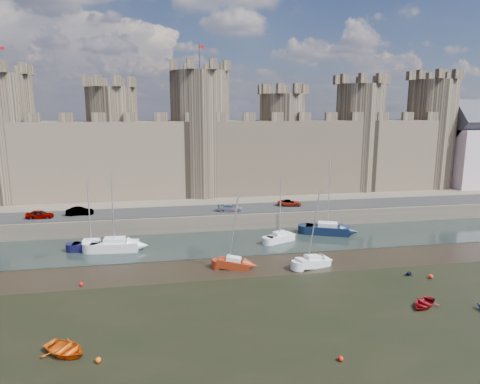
{
  "coord_description": "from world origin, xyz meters",
  "views": [
    {
      "loc": [
        -5.23,
        -33.5,
        18.74
      ],
      "look_at": [
        4.87,
        22.0,
        7.72
      ],
      "focal_mm": 32.0,
      "sensor_mm": 36.0,
      "label": 1
    }
  ],
  "objects": [
    {
      "name": "ground",
      "position": [
        0.0,
        0.0,
        0.0
      ],
      "size": [
        160.0,
        160.0,
        0.0
      ],
      "primitive_type": "plane",
      "color": "black",
      "rests_on": "ground"
    },
    {
      "name": "seaweed_patch",
      "position": [
        0.0,
        -6.0,
        0.01
      ],
      "size": [
        70.0,
        34.0,
        0.01
      ],
      "primitive_type": "cube",
      "color": "black",
      "rests_on": "ground"
    },
    {
      "name": "water_channel",
      "position": [
        0.0,
        24.0,
        0.04
      ],
      "size": [
        160.0,
        12.0,
        0.08
      ],
      "primitive_type": "cube",
      "color": "black",
      "rests_on": "ground"
    },
    {
      "name": "quay",
      "position": [
        0.0,
        60.0,
        1.25
      ],
      "size": [
        160.0,
        60.0,
        2.5
      ],
      "primitive_type": "cube",
      "color": "#4C443A",
      "rests_on": "ground"
    },
    {
      "name": "road",
      "position": [
        0.0,
        34.0,
        2.55
      ],
      "size": [
        160.0,
        7.0,
        0.1
      ],
      "primitive_type": "cube",
      "color": "black",
      "rests_on": "quay"
    },
    {
      "name": "castle",
      "position": [
        -0.64,
        48.0,
        11.67
      ],
      "size": [
        108.5,
        11.0,
        29.0
      ],
      "color": "#42382B",
      "rests_on": "quay"
    },
    {
      "name": "car_0",
      "position": [
        -23.66,
        33.02,
        3.16
      ],
      "size": [
        3.95,
        1.7,
        1.33
      ],
      "primitive_type": "imported",
      "rotation": [
        0.0,
        0.0,
        1.54
      ],
      "color": "gray",
      "rests_on": "quay"
    },
    {
      "name": "car_1",
      "position": [
        -18.12,
        34.07,
        3.17
      ],
      "size": [
        4.14,
        1.71,
        1.33
      ],
      "primitive_type": "imported",
      "rotation": [
        0.0,
        0.0,
        1.64
      ],
      "color": "gray",
      "rests_on": "quay"
    },
    {
      "name": "car_2",
      "position": [
        5.22,
        32.52,
        3.09
      ],
      "size": [
        4.29,
        2.28,
        1.18
      ],
      "primitive_type": "imported",
      "rotation": [
        0.0,
        0.0,
        1.41
      ],
      "color": "gray",
      "rests_on": "quay"
    },
    {
      "name": "car_3",
      "position": [
        15.65,
        34.4,
        3.06
      ],
      "size": [
        4.39,
        2.93,
        1.12
      ],
      "primitive_type": "imported",
      "rotation": [
        0.0,
        0.0,
        1.28
      ],
      "color": "gray",
      "rests_on": "quay"
    },
    {
      "name": "sailboat_0",
      "position": [
        -11.89,
        23.13,
        0.87
      ],
      "size": [
        6.27,
        2.84,
        11.41
      ],
      "rotation": [
        0.0,
        0.0,
        -0.08
      ],
      "color": "silver",
      "rests_on": "ground"
    },
    {
      "name": "sailboat_1",
      "position": [
        -15.02,
        23.98,
        0.77
      ],
      "size": [
        4.84,
        2.06,
        9.55
      ],
      "rotation": [
        0.0,
        0.0,
        -0.04
      ],
      "color": "black",
      "rests_on": "ground"
    },
    {
      "name": "sailboat_2",
      "position": [
        10.85,
        23.12,
        0.76
      ],
      "size": [
        4.6,
        3.31,
        9.26
      ],
      "rotation": [
        0.0,
        0.0,
        0.43
      ],
      "color": "silver",
      "rests_on": "ground"
    },
    {
      "name": "sailboat_3",
      "position": [
        18.97,
        25.48,
        0.85
      ],
      "size": [
        6.88,
        4.8,
        11.25
      ],
      "rotation": [
        0.0,
        0.0,
        -0.4
      ],
      "color": "black",
      "rests_on": "ground"
    },
    {
      "name": "sailboat_4",
      "position": [
        2.7,
        14.16,
        0.69
      ],
      "size": [
        4.17,
        2.53,
        9.13
      ],
      "rotation": [
        0.0,
        0.0,
        -0.28
      ],
      "color": "maroon",
      "rests_on": "ground"
    },
    {
      "name": "sailboat_5",
      "position": [
        12.11,
        12.96,
        0.68
      ],
      "size": [
        4.56,
        2.77,
        9.22
      ],
      "rotation": [
        0.0,
        0.0,
        0.28
      ],
      "color": "silver",
      "rests_on": "ground"
    },
    {
      "name": "dinghy_0",
      "position": [
        -13.15,
        -1.48,
        0.4
      ],
      "size": [
        4.73,
        4.55,
        0.8
      ],
      "primitive_type": "imported",
      "rotation": [
        1.57,
        0.0,
        0.9
      ],
      "color": "#C2490B",
      "rests_on": "ground"
    },
    {
      "name": "dinghy_4",
      "position": [
        19.0,
        0.92,
        0.33
      ],
      "size": [
        3.86,
        3.61,
        0.65
      ],
      "primitive_type": "imported",
      "rotation": [
        1.57,
        0.0,
        5.3
      ],
      "color": "maroon",
      "rests_on": "ground"
    },
    {
      "name": "dinghy_7",
      "position": [
        22.05,
        8.42,
        0.29
      ],
      "size": [
        1.39,
        1.32,
        0.58
      ],
      "primitive_type": "imported",
      "rotation": [
        1.57,
        0.0,
        1.99
      ],
      "color": "black",
      "rests_on": "ground"
    },
    {
      "name": "buoy_1",
      "position": [
        -14.32,
        12.0,
        0.21
      ],
      "size": [
        0.42,
        0.42,
        0.42
      ],
      "primitive_type": "sphere",
      "color": "red",
      "rests_on": "ground"
    },
    {
      "name": "buoy_2",
      "position": [
        7.47,
        -6.11,
        0.21
      ],
      "size": [
        0.41,
        0.41,
        0.41
      ],
      "primitive_type": "sphere",
      "color": "red",
      "rests_on": "ground"
    },
    {
      "name": "buoy_3",
      "position": [
        23.93,
        7.13,
        0.25
      ],
      "size": [
        0.5,
        0.5,
        0.5
      ],
      "primitive_type": "sphere",
      "color": "red",
      "rests_on": "ground"
    },
    {
      "name": "buoy_4",
      "position": [
        -10.51,
        -3.04,
        0.22
      ],
      "size": [
        0.43,
        0.43,
        0.43
      ],
      "primitive_type": "sphere",
      "color": "#EA500A",
      "rests_on": "ground"
    }
  ]
}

